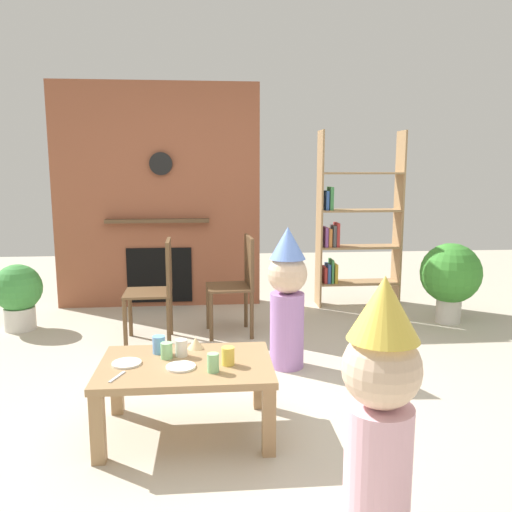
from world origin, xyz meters
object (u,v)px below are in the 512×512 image
Objects in this scene: paper_cup_far_right at (167,351)px; birthday_cake_slice at (196,343)px; coffee_table at (186,374)px; child_in_pink at (287,294)px; paper_cup_far_left at (213,363)px; potted_plant_short at (18,293)px; paper_cup_near_left at (228,356)px; paper_cup_center at (181,348)px; paper_cup_near_right at (159,345)px; child_with_cone_hat at (380,408)px; potted_plant_tall at (451,275)px; bookshelf at (352,228)px; paper_plate_front at (127,363)px; paper_plate_rear at (181,367)px; dining_chair_left at (159,285)px; dining_chair_middle at (239,279)px.

birthday_cake_slice is at bearing 43.94° from paper_cup_far_right.
coffee_table is 0.90× the size of child_in_pink.
potted_plant_short is (-1.81, 2.24, -0.12)m from paper_cup_far_left.
paper_cup_near_left is 1.02× the size of paper_cup_center.
paper_cup_near_right is 0.10× the size of child_in_pink.
child_with_cone_hat is (0.56, -0.94, 0.12)m from paper_cup_near_left.
potted_plant_tall reaches higher than paper_cup_near_right.
bookshelf is at bearing -52.37° from child_with_cone_hat.
child_with_cone_hat is (0.91, -1.07, 0.12)m from paper_cup_far_right.
birthday_cake_slice is at bearing -7.50° from child_with_cone_hat.
paper_cup_near_right is 1.04× the size of birthday_cake_slice.
paper_cup_far_right is 1.21m from child_in_pink.
paper_plate_front is 1.51m from child_with_cone_hat.
birthday_cake_slice is (0.07, 0.31, 0.03)m from paper_plate_rear.
paper_cup_near_right reaches higher than coffee_table.
paper_cup_center reaches higher than paper_cup_far_right.
potted_plant_tall is (2.24, 2.02, 0.00)m from paper_cup_near_left.
paper_cup_center is 3.12m from potted_plant_tall.
child_in_pink is at bearing 144.81° from dining_chair_left.
child_in_pink is (0.83, 0.87, 0.10)m from paper_cup_far_right.
paper_cup_far_left is at bearing -43.72° from coffee_table.
potted_plant_short reaches higher than paper_cup_near_left.
paper_cup_near_right is 3.20m from potted_plant_tall.
paper_plate_front is 0.32m from paper_plate_rear.
potted_plant_short is (-3.34, -0.63, -0.50)m from bookshelf.
paper_plate_rear is at bearing -60.21° from paper_cup_near_right.
paper_plate_rear is (0.09, -0.15, -0.04)m from paper_cup_far_right.
paper_cup_near_right reaches higher than paper_cup_center.
coffee_table is 0.18m from paper_cup_far_right.
coffee_table is 1.29m from child_with_cone_hat.
potted_plant_tall is at bearing -68.53° from child_with_cone_hat.
potted_plant_short reaches higher than paper_cup_near_right.
child_in_pink is 1.73× the size of potted_plant_short.
paper_plate_front is at bearing 178.60° from coffee_table.
paper_cup_near_right is 0.29m from paper_plate_rear.
dining_chair_left is (-1.02, 0.68, -0.06)m from child_in_pink.
birthday_cake_slice is (0.16, 0.16, -0.01)m from paper_cup_far_right.
potted_plant_tall reaches higher than paper_cup_center.
dining_chair_middle is 2.08m from potted_plant_tall.
birthday_cake_slice is (-0.19, 0.29, -0.02)m from paper_cup_near_left.
dining_chair_middle is (0.43, 1.87, 0.09)m from paper_plate_rear.
paper_plate_front is (-0.16, -0.17, -0.05)m from paper_cup_near_right.
bookshelf is at bearing -171.73° from child_in_pink.
child_with_cone_hat is 3.40m from potted_plant_tall.
coffee_table is 10.43× the size of paper_cup_far_right.
child_with_cone_hat is at bearing 39.19° from child_in_pink.
dining_chair_left is (-0.28, 1.52, 0.04)m from paper_cup_center.
dining_chair_left reaches higher than paper_cup_near_left.
paper_cup_near_left is at bearing -48.62° from potted_plant_short.
paper_cup_near_left is 1.12m from child_in_pink.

